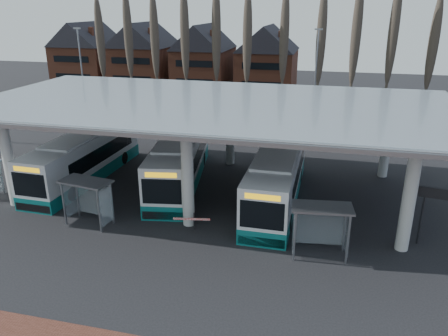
% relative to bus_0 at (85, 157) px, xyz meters
% --- Properties ---
extents(ground, '(140.00, 140.00, 0.00)m').
position_rel_bus_0_xyz_m(ground, '(9.85, -7.85, -1.63)').
color(ground, black).
rests_on(ground, ground).
extents(station_canopy, '(32.00, 16.00, 6.34)m').
position_rel_bus_0_xyz_m(station_canopy, '(9.85, 0.15, 4.05)').
color(station_canopy, silver).
rests_on(station_canopy, ground).
extents(poplar_row, '(45.10, 1.10, 14.50)m').
position_rel_bus_0_xyz_m(poplar_row, '(9.85, 25.15, 7.14)').
color(poplar_row, '#473D33').
rests_on(poplar_row, ground).
extents(townhouse_row, '(36.80, 10.30, 12.25)m').
position_rel_bus_0_xyz_m(townhouse_row, '(-5.90, 36.15, 4.30)').
color(townhouse_row, brown).
rests_on(townhouse_row, ground).
extents(lamp_post_a, '(0.80, 0.16, 10.17)m').
position_rel_bus_0_xyz_m(lamp_post_a, '(-8.15, 14.15, 3.70)').
color(lamp_post_a, slate).
rests_on(lamp_post_a, ground).
extents(lamp_post_b, '(0.80, 0.16, 10.17)m').
position_rel_bus_0_xyz_m(lamp_post_b, '(15.85, 18.15, 3.70)').
color(lamp_post_b, slate).
rests_on(lamp_post_b, ground).
extents(bus_0, '(2.96, 12.54, 3.47)m').
position_rel_bus_0_xyz_m(bus_0, '(0.00, 0.00, 0.00)').
color(bus_0, silver).
rests_on(bus_0, ground).
extents(bus_1, '(4.78, 13.02, 3.54)m').
position_rel_bus_0_xyz_m(bus_1, '(7.15, 0.97, 0.04)').
color(bus_1, silver).
rests_on(bus_1, ground).
extents(bus_2, '(2.78, 12.72, 3.53)m').
position_rel_bus_0_xyz_m(bus_2, '(14.50, -0.63, 0.03)').
color(bus_2, silver).
rests_on(bus_2, ground).
extents(shelter_1, '(3.21, 1.97, 2.79)m').
position_rel_bus_0_xyz_m(shelter_1, '(4.07, -6.56, 0.40)').
color(shelter_1, gray).
rests_on(shelter_1, ground).
extents(shelter_2, '(3.22, 1.88, 2.84)m').
position_rel_bus_0_xyz_m(shelter_2, '(17.51, -6.94, 0.43)').
color(shelter_2, gray).
rests_on(shelter_2, ground).
extents(info_sign_0, '(2.25, 0.49, 3.37)m').
position_rel_bus_0_xyz_m(info_sign_0, '(22.77, -4.52, 1.19)').
color(info_sign_0, black).
rests_on(info_sign_0, ground).
extents(barrier, '(2.10, 0.76, 1.06)m').
position_rel_bus_0_xyz_m(barrier, '(10.36, -6.27, -0.81)').
color(barrier, black).
rests_on(barrier, ground).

